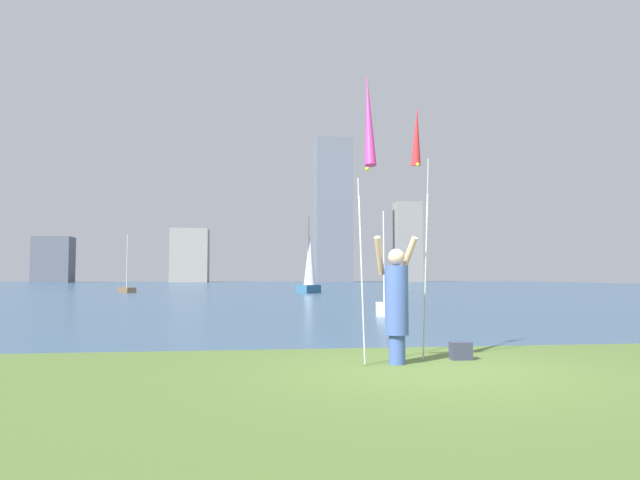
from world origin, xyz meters
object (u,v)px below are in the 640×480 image
(sailboat_4, at_px, (127,289))
(sailboat_1, at_px, (384,308))
(kite_flag_right, at_px, (417,144))
(kite_flag_left, at_px, (368,125))
(bag, at_px, (461,351))
(sailboat_2, at_px, (310,267))
(person, at_px, (397,301))

(sailboat_4, bearing_deg, sailboat_1, -63.63)
(kite_flag_right, xyz_separation_m, sailboat_4, (-11.59, 37.05, -3.11))
(kite_flag_left, xyz_separation_m, sailboat_4, (-10.60, 37.98, -3.14))
(kite_flag_right, bearing_deg, bag, -19.68)
(sailboat_2, bearing_deg, kite_flag_left, -95.03)
(sailboat_2, relative_size, sailboat_4, 1.30)
(kite_flag_left, bearing_deg, kite_flag_right, 43.13)
(person, xyz_separation_m, sailboat_4, (-11.09, 37.57, -0.66))
(kite_flag_right, bearing_deg, sailboat_1, 79.35)
(kite_flag_right, height_order, sailboat_4, sailboat_4)
(kite_flag_right, distance_m, sailboat_4, 38.95)
(bag, height_order, sailboat_4, sailboat_4)
(kite_flag_left, bearing_deg, sailboat_4, 105.59)
(bag, xyz_separation_m, sailboat_4, (-12.18, 37.26, 0.13))
(sailboat_2, bearing_deg, person, -94.28)
(person, xyz_separation_m, bag, (1.09, 0.31, -0.79))
(kite_flag_right, xyz_separation_m, sailboat_2, (2.12, 34.30, -1.44))
(kite_flag_left, xyz_separation_m, bag, (1.58, 0.71, -3.26))
(kite_flag_right, relative_size, sailboat_1, 1.16)
(kite_flag_left, relative_size, kite_flag_right, 1.05)
(bag, height_order, sailboat_1, sailboat_1)
(person, height_order, kite_flag_left, kite_flag_left)
(bag, distance_m, sailboat_2, 34.59)
(kite_flag_left, height_order, kite_flag_right, kite_flag_left)
(kite_flag_left, relative_size, sailboat_1, 1.22)
(sailboat_1, bearing_deg, kite_flag_right, -100.65)
(bag, bearing_deg, sailboat_1, 82.84)
(person, relative_size, kite_flag_right, 0.47)
(kite_flag_right, xyz_separation_m, bag, (0.59, -0.21, -3.23))
(person, xyz_separation_m, sailboat_2, (2.61, 34.82, 1.00))
(person, bearing_deg, sailboat_4, 118.11)
(bag, bearing_deg, kite_flag_right, 160.32)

